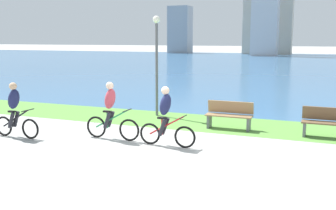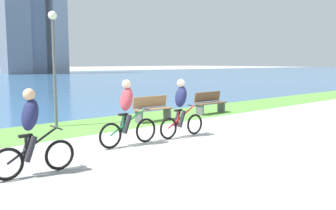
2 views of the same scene
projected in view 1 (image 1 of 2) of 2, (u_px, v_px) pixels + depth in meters
ground_plane at (164, 146)px, 10.88m from camera, size 300.00×300.00×0.00m
grass_strip_bayside at (200, 122)px, 13.93m from camera, size 120.00×2.80×0.01m
bay_water_surface at (290, 64)px, 45.87m from camera, size 300.00×67.00×0.00m
cyclist_lead at (166, 116)px, 10.73m from camera, size 1.63×0.52×1.64m
cyclist_trailing at (111, 111)px, 11.48m from camera, size 1.74×0.52×1.68m
cyclist_distant_rear at (15, 110)px, 11.70m from camera, size 1.60×0.52×1.64m
bench_near_path at (229, 115)px, 12.86m from camera, size 1.50×0.47×0.90m
bench_far_along_path at (328, 123)px, 11.71m from camera, size 1.50×0.47×0.90m
lamppost_tall at (157, 51)px, 14.78m from camera, size 0.28×0.28×3.74m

